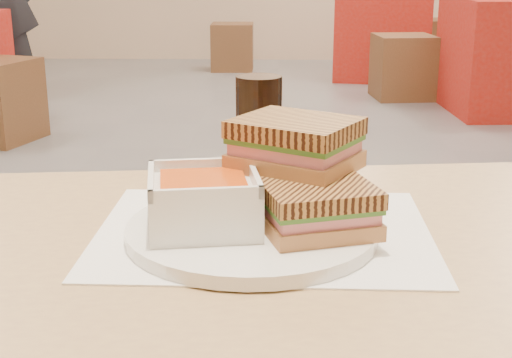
{
  "coord_description": "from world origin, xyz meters",
  "views": [
    {
      "loc": [
        0.04,
        -2.77,
        1.06
      ],
      "look_at": [
        0.01,
        -2.0,
        0.82
      ],
      "focal_mm": 51.1,
      "sensor_mm": 36.0,
      "label": 1
    }
  ],
  "objects_px": {
    "cola_glass": "(259,125)",
    "bg_chair_2l": "(232,47)",
    "plate": "(251,231)",
    "bg_chair_1l": "(403,67)",
    "panini_lower": "(318,209)",
    "bg_table_2": "(384,38)",
    "soup_bowl": "(204,203)",
    "bg_chair_2r": "(444,46)"
  },
  "relations": [
    {
      "from": "panini_lower",
      "to": "bg_chair_1l",
      "type": "xyz_separation_m",
      "value": [
        0.89,
        4.88,
        -0.55
      ]
    },
    {
      "from": "bg_table_2",
      "to": "bg_chair_2l",
      "type": "xyz_separation_m",
      "value": [
        -1.39,
        0.42,
        -0.14
      ]
    },
    {
      "from": "panini_lower",
      "to": "bg_table_2",
      "type": "height_order",
      "value": "panini_lower"
    },
    {
      "from": "bg_table_2",
      "to": "bg_chair_1l",
      "type": "height_order",
      "value": "bg_table_2"
    },
    {
      "from": "panini_lower",
      "to": "bg_chair_2l",
      "type": "bearing_deg",
      "value": 94.74
    },
    {
      "from": "plate",
      "to": "bg_chair_2l",
      "type": "xyz_separation_m",
      "value": [
        -0.45,
        6.26,
        -0.54
      ]
    },
    {
      "from": "panini_lower",
      "to": "cola_glass",
      "type": "xyz_separation_m",
      "value": [
        -0.07,
        0.28,
        0.03
      ]
    },
    {
      "from": "bg_chair_1l",
      "to": "bg_chair_2r",
      "type": "xyz_separation_m",
      "value": [
        0.59,
        1.32,
        0.01
      ]
    },
    {
      "from": "bg_chair_2l",
      "to": "panini_lower",
      "type": "bearing_deg",
      "value": -85.26
    },
    {
      "from": "bg_chair_1l",
      "to": "soup_bowl",
      "type": "bearing_deg",
      "value": -101.74
    },
    {
      "from": "cola_glass",
      "to": "soup_bowl",
      "type": "bearing_deg",
      "value": -100.78
    },
    {
      "from": "cola_glass",
      "to": "bg_chair_2l",
      "type": "height_order",
      "value": "cola_glass"
    },
    {
      "from": "panini_lower",
      "to": "cola_glass",
      "type": "distance_m",
      "value": 0.29
    },
    {
      "from": "soup_bowl",
      "to": "panini_lower",
      "type": "relative_size",
      "value": 0.96
    },
    {
      "from": "bg_table_2",
      "to": "cola_glass",
      "type": "bearing_deg",
      "value": -99.55
    },
    {
      "from": "panini_lower",
      "to": "bg_table_2",
      "type": "relative_size",
      "value": 0.15
    },
    {
      "from": "bg_chair_1l",
      "to": "plate",
      "type": "bearing_deg",
      "value": -101.17
    },
    {
      "from": "plate",
      "to": "bg_table_2",
      "type": "height_order",
      "value": "plate"
    },
    {
      "from": "plate",
      "to": "cola_glass",
      "type": "xyz_separation_m",
      "value": [
        -0.0,
        0.26,
        0.06
      ]
    },
    {
      "from": "bg_table_2",
      "to": "bg_chair_1l",
      "type": "relative_size",
      "value": 1.96
    },
    {
      "from": "panini_lower",
      "to": "cola_glass",
      "type": "bearing_deg",
      "value": 104.67
    },
    {
      "from": "bg_chair_2r",
      "to": "bg_chair_2l",
      "type": "bearing_deg",
      "value": 177.7
    },
    {
      "from": "soup_bowl",
      "to": "bg_table_2",
      "type": "height_order",
      "value": "soup_bowl"
    },
    {
      "from": "bg_chair_1l",
      "to": "bg_chair_2r",
      "type": "distance_m",
      "value": 1.44
    },
    {
      "from": "bg_chair_1l",
      "to": "bg_chair_2r",
      "type": "height_order",
      "value": "bg_chair_2r"
    },
    {
      "from": "plate",
      "to": "bg_table_2",
      "type": "relative_size",
      "value": 0.3
    },
    {
      "from": "plate",
      "to": "bg_chair_1l",
      "type": "distance_m",
      "value": 4.99
    },
    {
      "from": "panini_lower",
      "to": "bg_chair_2l",
      "type": "xyz_separation_m",
      "value": [
        -0.52,
        6.28,
        -0.57
      ]
    },
    {
      "from": "panini_lower",
      "to": "bg_chair_1l",
      "type": "distance_m",
      "value": 4.99
    },
    {
      "from": "soup_bowl",
      "to": "bg_chair_1l",
      "type": "distance_m",
      "value": 5.01
    },
    {
      "from": "cola_glass",
      "to": "bg_table_2",
      "type": "bearing_deg",
      "value": 80.45
    },
    {
      "from": "soup_bowl",
      "to": "bg_chair_1l",
      "type": "height_order",
      "value": "soup_bowl"
    },
    {
      "from": "plate",
      "to": "bg_table_2",
      "type": "bearing_deg",
      "value": 80.88
    },
    {
      "from": "plate",
      "to": "bg_table_2",
      "type": "xyz_separation_m",
      "value": [
        0.94,
        5.85,
        -0.4
      ]
    },
    {
      "from": "soup_bowl",
      "to": "bg_chair_2l",
      "type": "xyz_separation_m",
      "value": [
        -0.39,
        6.27,
        -0.57
      ]
    },
    {
      "from": "panini_lower",
      "to": "soup_bowl",
      "type": "bearing_deg",
      "value": 175.86
    },
    {
      "from": "soup_bowl",
      "to": "panini_lower",
      "type": "xyz_separation_m",
      "value": [
        0.13,
        -0.01,
        -0.0
      ]
    },
    {
      "from": "bg_table_2",
      "to": "panini_lower",
      "type": "bearing_deg",
      "value": -98.39
    },
    {
      "from": "soup_bowl",
      "to": "panini_lower",
      "type": "bearing_deg",
      "value": -4.14
    },
    {
      "from": "bg_table_2",
      "to": "bg_chair_2r",
      "type": "distance_m",
      "value": 0.7
    },
    {
      "from": "bg_chair_1l",
      "to": "bg_table_2",
      "type": "bearing_deg",
      "value": 91.25
    },
    {
      "from": "panini_lower",
      "to": "bg_chair_2r",
      "type": "distance_m",
      "value": 6.4
    }
  ]
}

